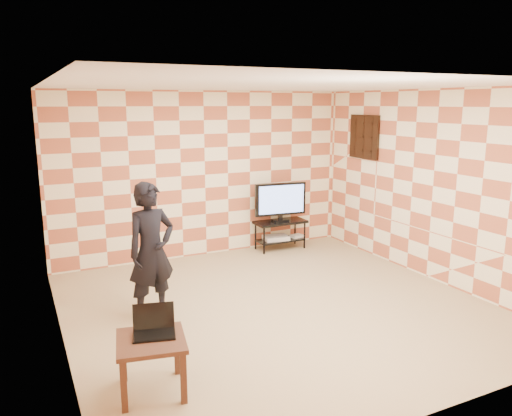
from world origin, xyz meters
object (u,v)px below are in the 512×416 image
object	(u,v)px
side_table	(151,348)
person	(151,251)
tv	(281,200)
tv_stand	(280,229)

from	to	relation	value
side_table	person	xyz separation A→B (m)	(0.42, 1.54, 0.40)
tv	side_table	distance (m)	4.63
tv_stand	side_table	world-z (taller)	same
tv	side_table	size ratio (longest dim) A/B	1.34
tv_stand	tv	distance (m)	0.50
person	tv_stand	bearing A→B (deg)	18.58
tv	person	world-z (taller)	person
tv_stand	side_table	bearing A→B (deg)	-132.91
tv_stand	person	xyz separation A→B (m)	(-2.72, -1.84, 0.45)
tv_stand	side_table	size ratio (longest dim) A/B	1.32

